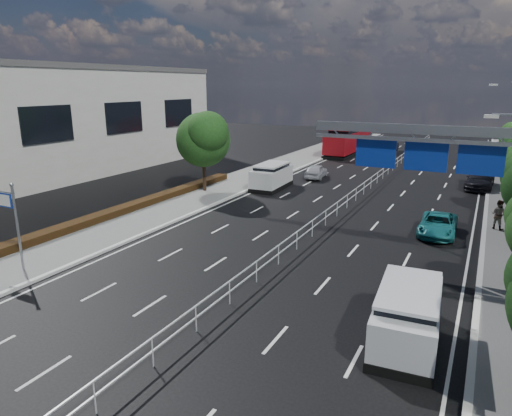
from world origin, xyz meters
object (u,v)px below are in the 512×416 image
at_px(parked_car_teal, 438,225).
at_px(parked_car_dark, 480,180).
at_px(overhead_gantry, 442,152).
at_px(near_car_dark, 389,146).
at_px(toilet_sign, 9,211).
at_px(white_minivan, 272,176).
at_px(silver_minivan, 408,315).
at_px(near_car_silver, 316,171).
at_px(pedestrian_b, 498,215).
at_px(red_bus, 349,140).

relative_size(parked_car_teal, parked_car_dark, 0.84).
xyz_separation_m(overhead_gantry, near_car_dark, (-9.87, 38.77, -4.81)).
bearing_deg(toilet_sign, white_minivan, 81.41).
bearing_deg(toilet_sign, parked_car_dark, 57.31).
bearing_deg(silver_minivan, near_car_silver, 111.98).
bearing_deg(white_minivan, overhead_gantry, -41.58).
bearing_deg(parked_car_dark, white_minivan, -150.23).
relative_size(toilet_sign, parked_car_dark, 0.83).
xyz_separation_m(white_minivan, silver_minivan, (14.52, -19.82, -0.06)).
distance_m(overhead_gantry, parked_car_dark, 20.59).
bearing_deg(parked_car_teal, pedestrian_b, 35.62).
relative_size(toilet_sign, parked_car_teal, 0.98).
height_order(toilet_sign, pedestrian_b, toilet_sign).
relative_size(white_minivan, parked_car_teal, 1.14).
distance_m(white_minivan, parked_car_teal, 15.72).
height_order(toilet_sign, near_car_silver, toilet_sign).
distance_m(white_minivan, near_car_silver, 6.32).
relative_size(toilet_sign, red_bus, 0.37).
xyz_separation_m(near_car_dark, parked_car_dark, (11.43, -18.82, -0.04)).
relative_size(near_car_silver, parked_car_teal, 0.89).
bearing_deg(overhead_gantry, near_car_silver, 125.12).
bearing_deg(near_car_silver, toilet_sign, 73.50).
distance_m(overhead_gantry, red_bus, 37.60).
relative_size(overhead_gantry, white_minivan, 2.03).
height_order(white_minivan, silver_minivan, white_minivan).
distance_m(toilet_sign, pedestrian_b, 27.00).
height_order(silver_minivan, pedestrian_b, silver_minivan).
height_order(silver_minivan, parked_car_dark, silver_minivan).
height_order(toilet_sign, parked_car_teal, toilet_sign).
relative_size(overhead_gantry, parked_car_dark, 1.96).
height_order(red_bus, parked_car_teal, red_bus).
relative_size(near_car_dark, parked_car_dark, 0.93).
xyz_separation_m(white_minivan, parked_car_dark, (15.96, 8.18, -0.30)).
relative_size(red_bus, near_car_dark, 2.45).
distance_m(white_minivan, red_bus, 22.84).
distance_m(red_bus, parked_car_teal, 32.81).
xyz_separation_m(parked_car_teal, parked_car_dark, (1.80, 15.00, 0.15)).
bearing_deg(pedestrian_b, silver_minivan, 104.46).
bearing_deg(overhead_gantry, silver_minivan, -89.13).
bearing_deg(parked_car_teal, white_minivan, 153.10).
bearing_deg(silver_minivan, pedestrian_b, 75.63).
distance_m(overhead_gantry, near_car_silver, 22.31).
xyz_separation_m(red_bus, near_car_silver, (1.72, -16.80, -1.16)).
height_order(near_car_silver, parked_car_dark, parked_car_dark).
xyz_separation_m(toilet_sign, parked_car_dark, (19.25, 30.00, -2.19)).
relative_size(near_car_dark, silver_minivan, 0.97).
xyz_separation_m(toilet_sign, near_car_silver, (5.18, 27.85, -2.28)).
xyz_separation_m(overhead_gantry, parked_car_dark, (1.56, 19.95, -4.85)).
distance_m(red_bus, silver_minivan, 45.01).
bearing_deg(parked_car_dark, near_car_dark, 123.92).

